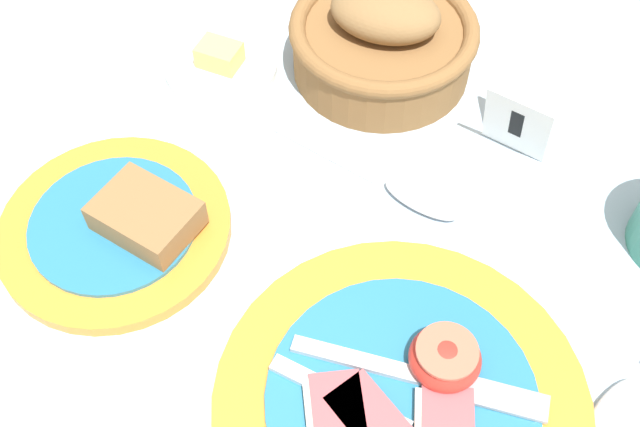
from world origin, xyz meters
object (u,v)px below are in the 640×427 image
object	(u,v)px
breakfast_plate	(403,401)
teaspoon_by_saucer	(399,188)
teaspoon_near_cup	(633,388)
bread_basket	(383,40)
bread_plate	(121,226)
number_card	(522,117)
butter_dish	(221,65)

from	to	relation	value
breakfast_plate	teaspoon_by_saucer	size ratio (longest dim) A/B	1.40
breakfast_plate	teaspoon_by_saucer	world-z (taller)	breakfast_plate
teaspoon_near_cup	bread_basket	bearing A→B (deg)	-110.92
breakfast_plate	bread_plate	xyz separation A→B (m)	(-0.27, -0.00, 0.00)
number_card	teaspoon_near_cup	world-z (taller)	number_card
butter_dish	bread_plate	bearing A→B (deg)	-74.29
breakfast_plate	bread_basket	distance (m)	0.35
butter_dish	teaspoon_near_cup	world-z (taller)	butter_dish
breakfast_plate	number_card	bearing A→B (deg)	99.39
teaspoon_by_saucer	teaspoon_near_cup	distance (m)	0.24
number_card	teaspoon_by_saucer	bearing A→B (deg)	-120.03
butter_dish	teaspoon_by_saucer	distance (m)	0.22
breakfast_plate	number_card	distance (m)	0.27
bread_basket	teaspoon_by_saucer	bearing A→B (deg)	-52.10
teaspoon_by_saucer	bread_plate	bearing A→B (deg)	-134.48
bread_basket	bread_plate	bearing A→B (deg)	-103.94
butter_dish	teaspoon_near_cup	distance (m)	0.46
breakfast_plate	butter_dish	xyz separation A→B (m)	(-0.32, 0.19, -0.00)
bread_plate	butter_dish	xyz separation A→B (m)	(-0.06, 0.20, -0.00)
bread_basket	number_card	size ratio (longest dim) A/B	2.44
bread_basket	teaspoon_near_cup	bearing A→B (deg)	-28.84
breakfast_plate	teaspoon_near_cup	xyz separation A→B (m)	(0.13, 0.10, -0.00)
number_card	bread_basket	bearing A→B (deg)	173.26
bread_basket	breakfast_plate	bearing A→B (deg)	-55.36
bread_plate	butter_dish	distance (m)	0.21
number_card	bread_plate	bearing A→B (deg)	-130.24
teaspoon_by_saucer	teaspoon_near_cup	xyz separation A→B (m)	(0.23, -0.06, 0.00)
breakfast_plate	bread_plate	distance (m)	0.27
bread_plate	number_card	distance (m)	0.35
number_card	teaspoon_near_cup	xyz separation A→B (m)	(0.18, -0.16, -0.03)
teaspoon_near_cup	bread_plate	bearing A→B (deg)	-66.84
bread_basket	butter_dish	bearing A→B (deg)	-144.27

